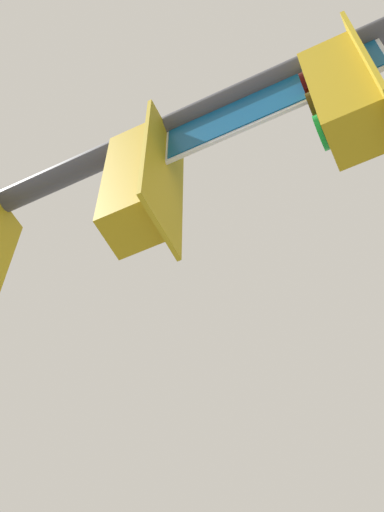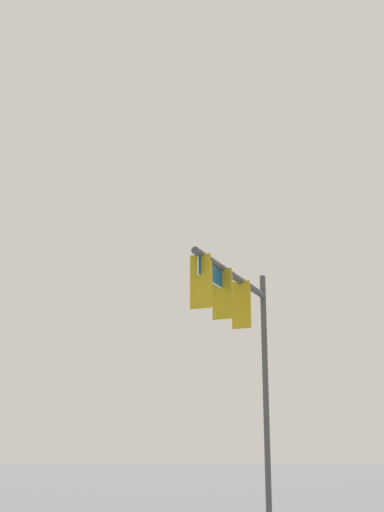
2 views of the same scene
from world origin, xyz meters
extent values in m
cylinder|color=#47474C|center=(-4.81, -5.53, 6.37)|extent=(5.11, 1.41, 0.19)
cube|color=gold|center=(-3.99, -5.33, 5.70)|extent=(0.15, 0.51, 1.30)
cube|color=#B79314|center=(-4.17, -5.37, 5.70)|extent=(0.43, 0.40, 1.10)
cylinder|color=#B79314|center=(-4.17, -5.37, 6.31)|extent=(0.04, 0.04, 0.12)
cylinder|color=#340503|center=(-4.37, -5.42, 6.03)|extent=(0.08, 0.22, 0.22)
cylinder|color=#392D05|center=(-4.37, -5.42, 5.70)|extent=(0.08, 0.22, 0.22)
cylinder|color=green|center=(-4.37, -5.42, 5.37)|extent=(0.08, 0.22, 0.22)
cube|color=gold|center=(-2.60, -4.99, 5.70)|extent=(0.15, 0.51, 1.30)
cube|color=#B79314|center=(-2.78, -5.04, 5.70)|extent=(0.43, 0.40, 1.10)
cylinder|color=#B79314|center=(-2.78, -5.04, 6.31)|extent=(0.04, 0.04, 0.12)
cylinder|color=#340503|center=(-2.98, -5.08, 6.03)|extent=(0.08, 0.22, 0.22)
cylinder|color=#392D05|center=(-2.98, -5.08, 5.70)|extent=(0.08, 0.22, 0.22)
cylinder|color=green|center=(-2.98, -5.08, 5.37)|extent=(0.08, 0.22, 0.22)
cube|color=#0A4C7F|center=(-3.21, -5.14, 6.06)|extent=(1.50, 0.40, 0.41)
cube|color=white|center=(-3.21, -5.14, 6.06)|extent=(1.55, 0.40, 0.47)
camera|label=1|loc=(-2.39, -6.98, 1.59)|focal=50.00mm
camera|label=2|loc=(10.51, 4.56, 1.69)|focal=50.00mm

